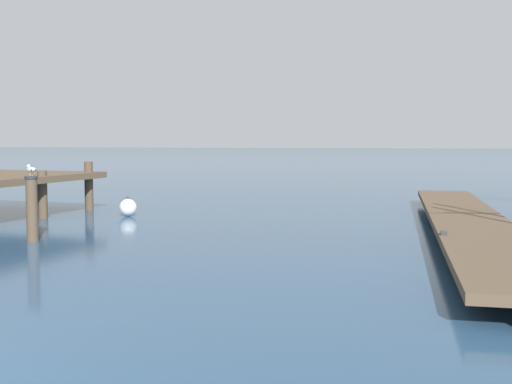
% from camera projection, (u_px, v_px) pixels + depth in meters
% --- Properties ---
extents(floating_dock, '(2.85, 17.19, 0.53)m').
position_uv_depth(floating_dock, '(467.00, 220.00, 15.95)').
color(floating_dock, brown).
rests_on(floating_dock, ground).
extents(mooring_piling, '(0.30, 0.30, 1.52)m').
position_uv_depth(mooring_piling, '(32.00, 207.00, 14.75)').
color(mooring_piling, '#4C3D2D').
rests_on(mooring_piling, ground).
extents(perched_seagull, '(0.35, 0.26, 0.27)m').
position_uv_depth(perched_seagull, '(31.00, 170.00, 14.68)').
color(perched_seagull, gold).
rests_on(perched_seagull, mooring_piling).
extents(mooring_buoy, '(0.54, 0.54, 0.61)m').
position_uv_depth(mooring_buoy, '(128.00, 207.00, 19.82)').
color(mooring_buoy, silver).
rests_on(mooring_buoy, ground).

